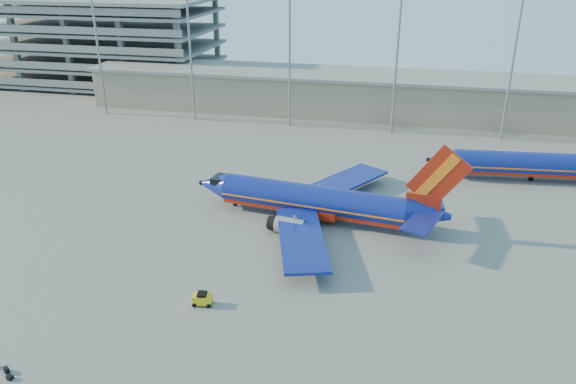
# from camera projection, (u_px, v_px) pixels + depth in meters

# --- Properties ---
(ground) EXTENTS (220.00, 220.00, 0.00)m
(ground) POSITION_uv_depth(u_px,v_px,m) (249.00, 233.00, 69.46)
(ground) COLOR slate
(ground) RESTS_ON ground
(terminal_building) EXTENTS (122.00, 16.00, 8.50)m
(terminal_building) POSITION_uv_depth(u_px,v_px,m) (372.00, 94.00, 117.60)
(terminal_building) COLOR gray
(terminal_building) RESTS_ON ground
(parking_garage) EXTENTS (62.00, 32.00, 21.40)m
(parking_garage) POSITION_uv_depth(u_px,v_px,m) (96.00, 36.00, 143.40)
(parking_garage) COLOR slate
(parking_garage) RESTS_ON ground
(light_mast_row) EXTENTS (101.60, 1.60, 28.65)m
(light_mast_row) POSITION_uv_depth(u_px,v_px,m) (343.00, 37.00, 102.58)
(light_mast_row) COLOR gray
(light_mast_row) RESTS_ON ground
(aircraft_main) EXTENTS (35.30, 33.77, 11.98)m
(aircraft_main) POSITION_uv_depth(u_px,v_px,m) (319.00, 201.00, 72.05)
(aircraft_main) COLOR navy
(aircraft_main) RESTS_ON ground
(aircraft_second) EXTENTS (34.09, 13.23, 11.55)m
(aircraft_second) POSITION_uv_depth(u_px,v_px,m) (540.00, 164.00, 84.17)
(aircraft_second) COLOR navy
(aircraft_second) RESTS_ON ground
(baggage_tug) EXTENTS (2.06, 1.44, 1.37)m
(baggage_tug) POSITION_uv_depth(u_px,v_px,m) (202.00, 299.00, 55.33)
(baggage_tug) COLOR yellow
(baggage_tug) RESTS_ON ground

